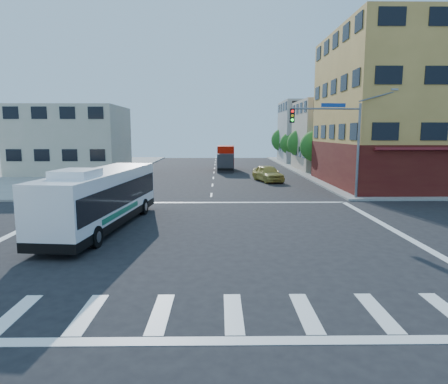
{
  "coord_description": "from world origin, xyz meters",
  "views": [
    {
      "loc": [
        0.61,
        -18.36,
        4.92
      ],
      "look_at": [
        0.89,
        3.28,
        1.69
      ],
      "focal_mm": 32.0,
      "sensor_mm": 36.0,
      "label": 1
    }
  ],
  "objects": [
    {
      "name": "building_east_far",
      "position": [
        16.98,
        47.98,
        5.01
      ],
      "size": [
        12.06,
        10.06,
        10.0
      ],
      "color": "#A3A39E",
      "rests_on": "ground"
    },
    {
      "name": "building_west",
      "position": [
        -17.02,
        29.98,
        4.01
      ],
      "size": [
        12.06,
        10.06,
        8.0
      ],
      "color": "beige",
      "rests_on": "ground"
    },
    {
      "name": "street_tree_d",
      "position": [
        11.9,
        51.92,
        3.88
      ],
      "size": [
        4.0,
        4.0,
        6.03
      ],
      "color": "#361E13",
      "rests_on": "ground"
    },
    {
      "name": "street_tree_c",
      "position": [
        11.9,
        43.92,
        3.46
      ],
      "size": [
        3.4,
        3.4,
        5.29
      ],
      "color": "#361E13",
      "rests_on": "ground"
    },
    {
      "name": "street_tree_a",
      "position": [
        11.9,
        27.92,
        3.59
      ],
      "size": [
        3.6,
        3.6,
        5.53
      ],
      "color": "#361E13",
      "rests_on": "ground"
    },
    {
      "name": "ground",
      "position": [
        0.0,
        0.0,
        0.0
      ],
      "size": [
        120.0,
        120.0,
        0.0
      ],
      "primitive_type": "plane",
      "color": "black",
      "rests_on": "ground"
    },
    {
      "name": "box_truck",
      "position": [
        1.53,
        33.65,
        1.55
      ],
      "size": [
        2.34,
        7.16,
        3.19
      ],
      "rotation": [
        0.0,
        0.0,
        -0.04
      ],
      "color": "#27282D",
      "rests_on": "ground"
    },
    {
      "name": "transit_bus",
      "position": [
        -5.42,
        2.0,
        1.61
      ],
      "size": [
        3.53,
        11.33,
        3.3
      ],
      "rotation": [
        0.0,
        0.0,
        -0.1
      ],
      "color": "black",
      "rests_on": "ground"
    },
    {
      "name": "building_east_near",
      "position": [
        16.98,
        33.98,
        4.51
      ],
      "size": [
        12.06,
        10.06,
        9.0
      ],
      "color": "#B8A48D",
      "rests_on": "ground"
    },
    {
      "name": "signal_mast_ne",
      "position": [
        9.08,
        10.62,
        4.98
      ],
      "size": [
        7.91,
        1.13,
        8.07
      ],
      "color": "slate",
      "rests_on": "ground"
    },
    {
      "name": "corner_building_ne",
      "position": [
        19.99,
        18.48,
        5.89
      ],
      "size": [
        18.1,
        15.44,
        14.0
      ],
      "color": "gold",
      "rests_on": "ground"
    },
    {
      "name": "street_tree_b",
      "position": [
        11.9,
        35.92,
        3.75
      ],
      "size": [
        3.8,
        3.8,
        5.79
      ],
      "color": "#361E13",
      "rests_on": "ground"
    },
    {
      "name": "parked_car",
      "position": [
        5.58,
        21.84,
        0.83
      ],
      "size": [
        3.18,
        5.23,
        1.66
      ],
      "primitive_type": "imported",
      "rotation": [
        0.0,
        0.0,
        0.27
      ],
      "color": "gold",
      "rests_on": "ground"
    }
  ]
}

